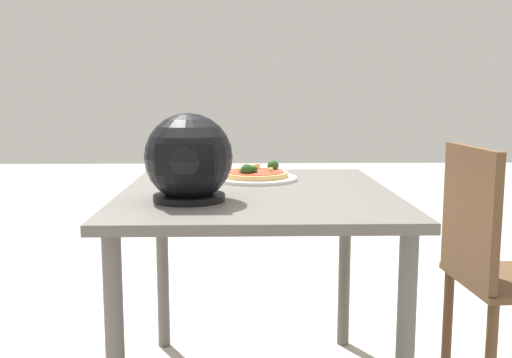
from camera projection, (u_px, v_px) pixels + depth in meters
dining_table at (257, 217)px, 1.98m from camera, size 0.89×1.05×0.75m
pizza_plate at (255, 178)px, 2.18m from camera, size 0.31×0.31×0.01m
pizza at (256, 173)px, 2.18m from camera, size 0.24×0.24×0.06m
motorcycle_helmet at (189, 159)px, 1.75m from camera, size 0.26×0.26×0.26m
chair_side at (494, 262)px, 1.99m from camera, size 0.42×0.42×0.90m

